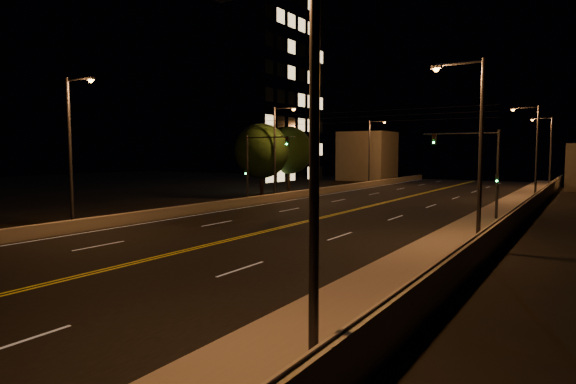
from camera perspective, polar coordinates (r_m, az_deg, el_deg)
The scene contains 21 objects.
road at distance 29.85m, azimuth -1.19°, elevation -4.33°, with size 18.00×120.00×0.02m, color black.
sidewalk at distance 25.58m, azimuth 19.52°, elevation -5.81°, with size 3.60×120.00×0.30m, color gray.
curb at distance 26.06m, azimuth 15.48°, elevation -5.69°, with size 0.14×120.00×0.15m, color gray.
parapet_wall at distance 25.17m, azimuth 23.23°, elevation -4.59°, with size 0.30×120.00×1.00m, color #A79E8B.
jersey_barrier at distance 35.81m, azimuth -13.82°, elevation -2.37°, with size 0.45×120.00×0.74m, color #A79E8B.
distant_building_left at distance 82.65m, azimuth 9.39°, elevation 4.21°, with size 8.00×8.00×8.11m, color gray.
parapet_rail at distance 25.09m, azimuth 23.27°, elevation -3.40°, with size 0.06×0.06×120.00m, color black.
lane_markings at distance 29.79m, azimuth -1.27°, elevation -4.33°, with size 17.32×116.00×0.00m.
streetlight_0 at distance 9.37m, azimuth 1.65°, elevation 8.09°, with size 2.55×0.28×9.11m.
streetlight_1 at distance 24.65m, azimuth 21.28°, elevation 5.69°, with size 2.55×0.28×9.11m.
streetlight_2 at distance 51.25m, azimuth 27.12°, elevation 4.83°, with size 2.55×0.28×9.11m.
streetlight_3 at distance 68.44m, azimuth 28.46°, elevation 4.62°, with size 2.55×0.28×9.11m.
streetlight_4 at distance 31.47m, azimuth -24.18°, elevation 5.32°, with size 2.55×0.28×9.11m.
streetlight_5 at distance 47.28m, azimuth -1.32°, elevation 5.40°, with size 2.55×0.28×9.11m.
streetlight_6 at distance 68.26m, azimuth 9.82°, elevation 5.12°, with size 2.55×0.28×9.11m.
traffic_signal_right at distance 34.94m, azimuth 22.02°, elevation 3.08°, with size 5.11×0.31×6.20m.
traffic_signal_left at distance 42.57m, azimuth -3.80°, elevation 3.64°, with size 5.11×0.31×6.20m.
overhead_wires at distance 37.86m, azimuth 6.86°, elevation 8.77°, with size 22.00×0.03×0.83m.
building_tower at distance 68.20m, azimuth -7.80°, elevation 11.56°, with size 24.00×15.00×26.90m.
tree_0 at distance 50.16m, azimuth -3.15°, elevation 4.88°, with size 5.67×5.67×7.69m.
tree_1 at distance 58.82m, azimuth 0.08°, elevation 4.96°, with size 5.79×5.79×7.84m.
Camera 1 is at (16.30, -4.56, 4.71)m, focal length 30.00 mm.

